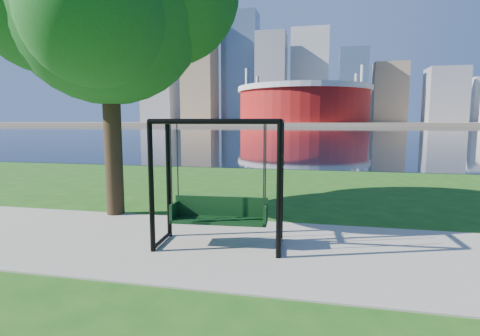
% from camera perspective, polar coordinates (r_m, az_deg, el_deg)
% --- Properties ---
extents(ground, '(900.00, 900.00, 0.00)m').
position_cam_1_polar(ground, '(8.03, 2.09, -11.03)').
color(ground, '#1E5114').
rests_on(ground, ground).
extents(path, '(120.00, 4.00, 0.03)m').
position_cam_1_polar(path, '(7.56, 1.41, -12.07)').
color(path, '#9E937F').
rests_on(path, ground).
extents(river, '(900.00, 180.00, 0.02)m').
position_cam_1_polar(river, '(109.55, 11.58, 5.62)').
color(river, black).
rests_on(river, ground).
extents(far_bank, '(900.00, 228.00, 2.00)m').
position_cam_1_polar(far_bank, '(313.52, 12.06, 6.64)').
color(far_bank, '#937F60').
rests_on(far_bank, ground).
extents(stadium, '(83.00, 83.00, 32.00)m').
position_cam_1_polar(stadium, '(243.06, 9.68, 9.73)').
color(stadium, maroon).
rests_on(stadium, far_bank).
extents(skyline, '(392.00, 66.00, 96.50)m').
position_cam_1_polar(skyline, '(328.66, 11.47, 12.76)').
color(skyline, gray).
rests_on(skyline, far_bank).
extents(swing, '(2.55, 1.24, 2.55)m').
position_cam_1_polar(swing, '(7.37, -3.18, -2.79)').
color(swing, black).
rests_on(swing, ground).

